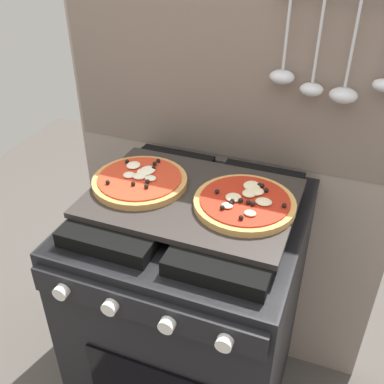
{
  "coord_description": "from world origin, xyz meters",
  "views": [
    {
      "loc": [
        0.36,
        -0.92,
        1.57
      ],
      "look_at": [
        0.0,
        0.0,
        0.93
      ],
      "focal_mm": 42.05,
      "sensor_mm": 36.0,
      "label": 1
    }
  ],
  "objects_px": {
    "pizza_left": "(140,180)",
    "pizza_right": "(245,203)",
    "baking_tray": "(192,198)",
    "stove": "(192,317)"
  },
  "relations": [
    {
      "from": "pizza_left",
      "to": "pizza_right",
      "type": "relative_size",
      "value": 1.0
    },
    {
      "from": "baking_tray",
      "to": "pizza_left",
      "type": "xyz_separation_m",
      "value": [
        -0.15,
        0.0,
        0.02
      ]
    },
    {
      "from": "pizza_left",
      "to": "pizza_right",
      "type": "xyz_separation_m",
      "value": [
        0.3,
        -0.01,
        0.0
      ]
    },
    {
      "from": "stove",
      "to": "pizza_left",
      "type": "relative_size",
      "value": 3.47
    },
    {
      "from": "baking_tray",
      "to": "pizza_right",
      "type": "distance_m",
      "value": 0.14
    },
    {
      "from": "stove",
      "to": "pizza_right",
      "type": "distance_m",
      "value": 0.5
    },
    {
      "from": "baking_tray",
      "to": "pizza_left",
      "type": "distance_m",
      "value": 0.15
    },
    {
      "from": "pizza_right",
      "to": "stove",
      "type": "bearing_deg",
      "value": 179.81
    },
    {
      "from": "pizza_left",
      "to": "stove",
      "type": "bearing_deg",
      "value": -2.03
    },
    {
      "from": "baking_tray",
      "to": "pizza_left",
      "type": "bearing_deg",
      "value": 178.58
    }
  ]
}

